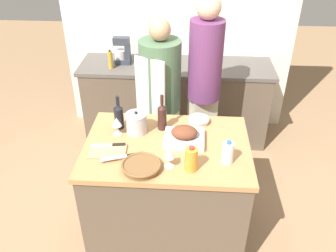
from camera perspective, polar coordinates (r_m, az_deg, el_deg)
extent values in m
plane|color=#9E7A56|center=(3.22, -0.15, -16.34)|extent=(12.00, 12.00, 0.00)
cube|color=brown|center=(2.90, -0.17, -10.68)|extent=(1.17, 0.83, 0.88)
cube|color=#B27F4C|center=(2.61, -0.18, -3.37)|extent=(1.21, 0.85, 0.04)
cube|color=brown|center=(4.13, 1.25, 3.76)|extent=(2.04, 0.58, 0.86)
cube|color=#56514C|center=(3.93, 1.33, 9.50)|extent=(2.10, 0.60, 0.04)
cube|color=silver|center=(4.12, 1.63, 16.49)|extent=(2.60, 0.10, 2.55)
cube|color=#BCBCC1|center=(2.62, 2.60, -2.09)|extent=(0.30, 0.26, 0.04)
ellipsoid|color=brown|center=(2.58, 2.63, -1.00)|extent=(0.20, 0.16, 0.09)
cylinder|color=brown|center=(2.37, -4.31, -6.57)|extent=(0.25, 0.25, 0.04)
torus|color=brown|center=(2.36, -4.33, -6.21)|extent=(0.27, 0.27, 0.02)
cube|color=tan|center=(2.55, -9.66, -4.10)|extent=(0.27, 0.18, 0.02)
cylinder|color=#B7B7BC|center=(2.70, -5.07, 0.37)|extent=(0.16, 0.16, 0.15)
cylinder|color=#B7B7BC|center=(2.66, -5.15, 1.83)|extent=(0.16, 0.16, 0.01)
sphere|color=black|center=(2.65, -5.17, 2.16)|extent=(0.02, 0.02, 0.02)
cylinder|color=beige|center=(2.84, 4.94, 0.84)|extent=(0.16, 0.16, 0.04)
torus|color=beige|center=(2.83, 4.96, 1.15)|extent=(0.17, 0.17, 0.02)
cylinder|color=orange|center=(2.33, 3.74, -5.35)|extent=(0.08, 0.08, 0.17)
cylinder|color=red|center=(2.27, 3.83, -3.53)|extent=(0.04, 0.04, 0.02)
cylinder|color=white|center=(2.42, 9.56, -4.26)|extent=(0.08, 0.08, 0.15)
cylinder|color=#3360B2|center=(2.37, 9.75, -2.60)|extent=(0.03, 0.03, 0.02)
cylinder|color=black|center=(2.77, -7.86, 1.28)|extent=(0.07, 0.07, 0.17)
cone|color=black|center=(2.72, -8.02, 3.10)|extent=(0.07, 0.07, 0.03)
cylinder|color=black|center=(2.69, -8.10, 4.06)|extent=(0.03, 0.03, 0.07)
cylinder|color=#381E19|center=(2.72, -0.95, 1.20)|extent=(0.07, 0.07, 0.18)
cone|color=#381E19|center=(2.67, -0.97, 3.19)|extent=(0.07, 0.07, 0.04)
cylinder|color=#381E19|center=(2.64, -0.98, 4.24)|extent=(0.03, 0.03, 0.08)
cylinder|color=silver|center=(2.40, 0.18, -6.46)|extent=(0.07, 0.07, 0.00)
cylinder|color=silver|center=(2.37, 0.18, -5.73)|extent=(0.01, 0.01, 0.07)
cone|color=silver|center=(2.33, 0.19, -4.35)|extent=(0.07, 0.07, 0.07)
cylinder|color=silver|center=(2.73, -8.06, -1.26)|extent=(0.07, 0.07, 0.00)
cylinder|color=silver|center=(2.71, -8.13, -0.59)|extent=(0.01, 0.01, 0.07)
cone|color=silver|center=(2.68, -8.24, 0.69)|extent=(0.07, 0.07, 0.07)
cube|color=#B7B7BC|center=(2.46, -8.71, -5.11)|extent=(0.18, 0.09, 0.01)
cube|color=black|center=(2.48, -5.32, -4.57)|extent=(0.12, 0.06, 0.01)
cube|color=#B7B7BC|center=(2.60, -10.61, -3.05)|extent=(0.16, 0.05, 0.01)
cube|color=black|center=(2.59, -7.88, -2.96)|extent=(0.10, 0.04, 0.01)
cube|color=#333842|center=(4.00, -7.29, 10.36)|extent=(0.18, 0.14, 0.05)
cylinder|color=#B7B7BC|center=(3.97, -7.69, 11.33)|extent=(0.13, 0.13, 0.09)
cube|color=#333842|center=(3.95, -6.48, 11.76)|extent=(0.05, 0.08, 0.16)
cube|color=#333842|center=(3.92, -7.52, 13.38)|extent=(0.17, 0.08, 0.08)
cylinder|color=#332D28|center=(3.99, -1.95, 11.26)|extent=(0.06, 0.06, 0.14)
cylinder|color=black|center=(3.96, -1.97, 12.32)|extent=(0.03, 0.03, 0.02)
cylinder|color=#B28E2D|center=(3.85, -9.23, 10.39)|extent=(0.05, 0.05, 0.19)
cylinder|color=black|center=(3.81, -9.36, 11.80)|extent=(0.02, 0.02, 0.02)
cube|color=beige|center=(3.55, -1.11, -2.44)|extent=(0.35, 0.31, 0.78)
cylinder|color=#4C6B4C|center=(3.19, -1.25, 8.04)|extent=(0.37, 0.37, 0.65)
sphere|color=tan|center=(3.04, -1.34, 15.19)|extent=(0.19, 0.19, 0.19)
cube|color=silver|center=(3.14, -2.80, 3.80)|extent=(0.27, 0.14, 0.82)
cube|color=beige|center=(3.57, 5.31, -1.47)|extent=(0.29, 0.25, 0.86)
cylinder|color=#663360|center=(3.19, 6.03, 10.35)|extent=(0.30, 0.30, 0.72)
sphere|color=#DBAD89|center=(3.05, 6.56, 18.43)|extent=(0.21, 0.21, 0.21)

